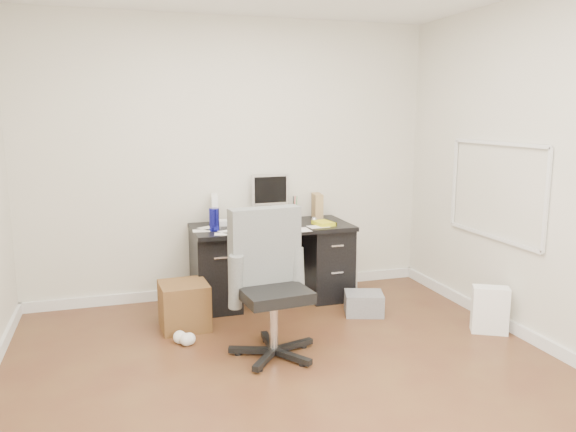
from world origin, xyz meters
name	(u,v)px	position (x,y,z in m)	size (l,w,h in m)	color
ground	(295,381)	(0.00, 0.00, 0.00)	(4.00, 4.00, 0.00)	#4B2518
room_shell	(299,135)	(0.03, 0.03, 1.66)	(4.02, 4.02, 2.71)	beige
desk	(272,261)	(0.30, 1.65, 0.40)	(1.50, 0.70, 0.75)	black
loose_papers	(252,227)	(0.10, 1.60, 0.75)	(1.10, 0.60, 0.00)	white
lcd_monitor	(270,197)	(0.35, 1.89, 0.98)	(0.37, 0.21, 0.47)	silver
keyboard	(274,226)	(0.29, 1.54, 0.76)	(0.43, 0.15, 0.02)	black
computer_mouse	(314,220)	(0.73, 1.65, 0.78)	(0.06, 0.06, 0.06)	silver
travel_mug	(214,219)	(-0.26, 1.56, 0.85)	(0.09, 0.09, 0.21)	navy
white_binder	(215,210)	(-0.21, 1.83, 0.89)	(0.12, 0.25, 0.29)	white
magazine_file	(317,206)	(0.84, 1.87, 0.87)	(0.11, 0.21, 0.25)	#9C7A4B
pen_cup	(295,207)	(0.61, 1.91, 0.87)	(0.10, 0.10, 0.23)	#502A17
yellow_book	(324,223)	(0.78, 1.51, 0.77)	(0.16, 0.20, 0.04)	#D1CE16
paper_remote	(295,229)	(0.44, 1.35, 0.76)	(0.27, 0.21, 0.02)	white
office_chair	(274,285)	(-0.03, 0.43, 0.55)	(0.62, 0.62, 1.10)	#545754
pc_tower	(340,269)	(1.03, 1.70, 0.25)	(0.22, 0.49, 0.49)	beige
shopping_bag	(490,310)	(1.81, 0.34, 0.20)	(0.29, 0.21, 0.39)	white
wicker_basket	(184,305)	(-0.60, 1.20, 0.20)	(0.39, 0.39, 0.39)	#4F3417
desk_printer	(364,303)	(1.00, 1.05, 0.10)	(0.34, 0.28, 0.20)	slate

